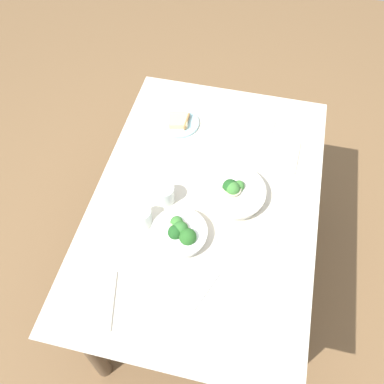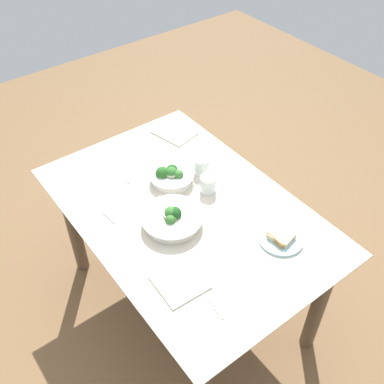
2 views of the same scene
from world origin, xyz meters
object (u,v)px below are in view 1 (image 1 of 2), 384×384
broccoli_bowl_near (232,192)px  table_knife_left (204,295)px  bread_side_plate (179,122)px  water_glass_center (165,194)px  water_glass_side (142,217)px  fork_by_far_bowl (275,251)px  broccoli_bowl_far (180,233)px  napkin_folded_upper (91,300)px  napkin_folded_lower (278,154)px  fork_by_near_bowl (273,126)px

broccoli_bowl_near → table_knife_left: 0.44m
bread_side_plate → water_glass_center: bearing=-173.1°
broccoli_bowl_near → water_glass_side: (-0.20, 0.31, 0.01)m
water_glass_side → fork_by_far_bowl: 0.52m
broccoli_bowl_near → table_knife_left: bearing=177.4°
water_glass_center → fork_by_far_bowl: bearing=-105.7°
water_glass_center → broccoli_bowl_far: bearing=-147.0°
napkin_folded_upper → bread_side_plate: bearing=-5.6°
fork_by_far_bowl → napkin_folded_lower: napkin_folded_lower is taller
bread_side_plate → napkin_folded_upper: bearing=174.4°
broccoli_bowl_near → napkin_folded_lower: (0.27, -0.16, -0.03)m
table_knife_left → napkin_folded_upper: 0.39m
napkin_folded_lower → broccoli_bowl_far: bearing=147.9°
broccoli_bowl_near → fork_by_far_bowl: (-0.21, -0.20, -0.03)m
broccoli_bowl_near → fork_by_near_bowl: bearing=-15.2°
water_glass_side → napkin_folded_upper: (-0.35, 0.08, -0.04)m
fork_by_far_bowl → water_glass_center: bearing=-108.9°
broccoli_bowl_far → table_knife_left: 0.25m
water_glass_center → napkin_folded_upper: (-0.47, 0.14, -0.04)m
broccoli_bowl_near → bread_side_plate: 0.47m
broccoli_bowl_far → broccoli_bowl_near: bearing=-34.2°
table_knife_left → water_glass_side: bearing=72.8°
broccoli_bowl_far → napkin_folded_upper: broccoli_bowl_far is taller
water_glass_side → napkin_folded_lower: bearing=-45.1°
bread_side_plate → napkin_folded_lower: 0.47m
broccoli_bowl_far → broccoli_bowl_near: broccoli_bowl_near is taller
broccoli_bowl_far → fork_by_far_bowl: 0.36m
water_glass_center → bread_side_plate: bearing=6.9°
water_glass_center → table_knife_left: 0.43m
napkin_folded_lower → napkin_folded_upper: bearing=145.8°
bread_side_plate → table_knife_left: 0.84m
napkin_folded_lower → broccoli_bowl_near: bearing=149.8°
bread_side_plate → fork_by_far_bowl: bearing=-137.3°
broccoli_bowl_near → napkin_folded_upper: size_ratio=1.26×
water_glass_side → fork_by_near_bowl: size_ratio=0.76×
water_glass_center → napkin_folded_upper: size_ratio=0.37×
broccoli_bowl_far → table_knife_left: size_ratio=1.07×
bread_side_plate → napkin_folded_upper: (-0.89, 0.09, -0.01)m
fork_by_far_bowl → fork_by_near_bowl: (0.64, 0.09, 0.00)m
water_glass_center → table_knife_left: water_glass_center is taller
water_glass_side → fork_by_far_bowl: bearing=-90.7°
bread_side_plate → water_glass_side: (-0.55, 0.01, 0.03)m
water_glass_side → table_knife_left: size_ratio=0.41×
table_knife_left → napkin_folded_upper: size_ratio=0.93×
napkin_folded_upper → water_glass_side: bearing=-13.4°
bread_side_plate → fork_by_near_bowl: 0.43m
table_knife_left → fork_by_near_bowl: bearing=12.4°
bread_side_plate → water_glass_side: bearing=179.4°
bread_side_plate → water_glass_center: size_ratio=2.38×
water_glass_center → water_glass_side: size_ratio=0.97×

